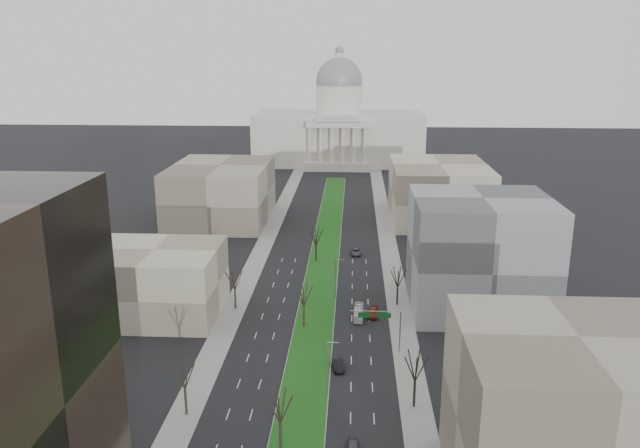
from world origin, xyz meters
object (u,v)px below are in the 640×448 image
(car_grey_far, at_px, (356,252))
(box_van, at_px, (359,313))
(car_red, at_px, (373,312))
(car_black, at_px, (338,364))

(car_grey_far, height_order, box_van, box_van)
(car_grey_far, relative_size, box_van, 0.69)
(car_red, bearing_deg, box_van, -156.15)
(car_grey_far, bearing_deg, box_van, -93.95)
(car_red, relative_size, car_grey_far, 0.98)
(car_grey_far, bearing_deg, car_red, -89.66)
(car_black, xyz_separation_m, box_van, (3.68, 21.56, 0.27))
(car_black, height_order, box_van, box_van)
(car_red, height_order, box_van, box_van)
(car_red, xyz_separation_m, box_van, (-3.01, -0.90, 0.32))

